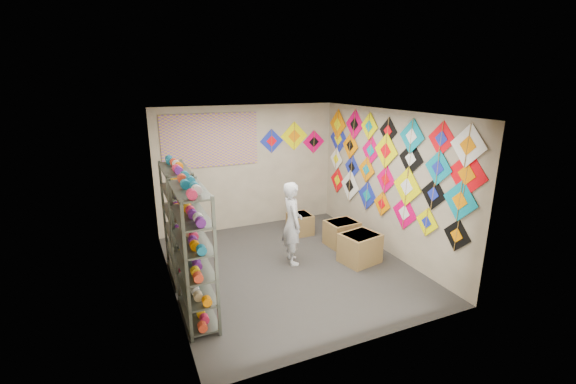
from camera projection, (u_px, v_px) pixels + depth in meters
name	position (u px, v px, depth m)	size (l,w,h in m)	color
ground	(290.00, 267.00, 6.85)	(4.50, 4.50, 0.00)	#35322E
room_walls	(290.00, 177.00, 6.39)	(4.50, 4.50, 4.50)	#B9A98D
shelf_rack_front	(194.00, 255.00, 5.15)	(0.40, 1.10, 1.90)	#4C5147
shelf_rack_back	(179.00, 223.00, 6.30)	(0.40, 1.10, 1.90)	#4C5147
string_spools	(185.00, 231.00, 5.70)	(0.12, 2.36, 0.12)	#EE2454
kite_wall_display	(386.00, 165.00, 7.17)	(0.06, 4.29, 2.04)	black
back_wall_kites	(294.00, 139.00, 8.70)	(1.60, 0.02, 0.77)	#1928AD
poster	(211.00, 140.00, 7.94)	(2.00, 0.01, 1.10)	#7B489D
shopkeeper	(292.00, 223.00, 6.84)	(0.45, 0.60, 1.51)	white
carton_a	(360.00, 248.00, 6.98)	(0.65, 0.54, 0.54)	#9E7845
carton_b	(342.00, 233.00, 7.72)	(0.60, 0.49, 0.49)	#9E7845
carton_c	(300.00, 224.00, 8.30)	(0.46, 0.50, 0.44)	#9E7845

